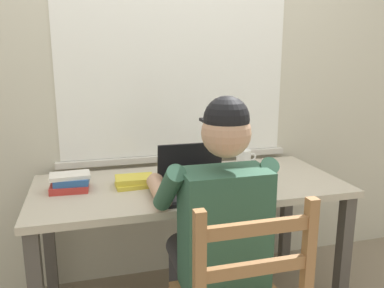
{
  "coord_description": "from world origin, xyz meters",
  "views": [
    {
      "loc": [
        -0.5,
        -1.88,
        1.39
      ],
      "look_at": [
        -0.0,
        -0.05,
        0.95
      ],
      "focal_mm": 36.49,
      "sensor_mm": 36.0,
      "label": 1
    }
  ],
  "objects_px": {
    "laptop": "(194,182)",
    "coffee_mug_white": "(244,158)",
    "book_stack_side": "(71,182)",
    "book_stack_main": "(135,181)",
    "coffee_mug_dark": "(249,175)",
    "desk": "(190,199)",
    "seated_person": "(215,225)",
    "landscape_photo_print": "(254,174)",
    "computer_mouse": "(246,191)"
  },
  "relations": [
    {
      "from": "laptop",
      "to": "coffee_mug_white",
      "type": "distance_m",
      "value": 0.54
    },
    {
      "from": "book_stack_side",
      "to": "book_stack_main",
      "type": "bearing_deg",
      "value": -4.49
    },
    {
      "from": "coffee_mug_white",
      "to": "coffee_mug_dark",
      "type": "height_order",
      "value": "coffee_mug_white"
    },
    {
      "from": "laptop",
      "to": "desk",
      "type": "bearing_deg",
      "value": 83.5
    },
    {
      "from": "seated_person",
      "to": "book_stack_side",
      "type": "height_order",
      "value": "seated_person"
    },
    {
      "from": "coffee_mug_white",
      "to": "landscape_photo_print",
      "type": "xyz_separation_m",
      "value": [
        0.0,
        -0.15,
        -0.05
      ]
    },
    {
      "from": "desk",
      "to": "book_stack_main",
      "type": "distance_m",
      "value": 0.31
    },
    {
      "from": "coffee_mug_dark",
      "to": "landscape_photo_print",
      "type": "height_order",
      "value": "coffee_mug_dark"
    },
    {
      "from": "coffee_mug_white",
      "to": "landscape_photo_print",
      "type": "height_order",
      "value": "coffee_mug_white"
    },
    {
      "from": "desk",
      "to": "seated_person",
      "type": "height_order",
      "value": "seated_person"
    },
    {
      "from": "book_stack_main",
      "to": "landscape_photo_print",
      "type": "bearing_deg",
      "value": 2.29
    },
    {
      "from": "computer_mouse",
      "to": "coffee_mug_white",
      "type": "height_order",
      "value": "coffee_mug_white"
    },
    {
      "from": "computer_mouse",
      "to": "seated_person",
      "type": "bearing_deg",
      "value": -140.48
    },
    {
      "from": "laptop",
      "to": "coffee_mug_dark",
      "type": "distance_m",
      "value": 0.32
    },
    {
      "from": "book_stack_main",
      "to": "landscape_photo_print",
      "type": "height_order",
      "value": "book_stack_main"
    },
    {
      "from": "seated_person",
      "to": "computer_mouse",
      "type": "xyz_separation_m",
      "value": [
        0.22,
        0.18,
        0.07
      ]
    },
    {
      "from": "seated_person",
      "to": "landscape_photo_print",
      "type": "relative_size",
      "value": 9.52
    },
    {
      "from": "desk",
      "to": "laptop",
      "type": "xyz_separation_m",
      "value": [
        -0.02,
        -0.15,
        0.15
      ]
    },
    {
      "from": "coffee_mug_dark",
      "to": "landscape_photo_print",
      "type": "distance_m",
      "value": 0.18
    },
    {
      "from": "seated_person",
      "to": "desk",
      "type": "bearing_deg",
      "value": 89.41
    },
    {
      "from": "seated_person",
      "to": "computer_mouse",
      "type": "height_order",
      "value": "seated_person"
    },
    {
      "from": "seated_person",
      "to": "coffee_mug_white",
      "type": "relative_size",
      "value": 9.95
    },
    {
      "from": "desk",
      "to": "coffee_mug_dark",
      "type": "height_order",
      "value": "coffee_mug_dark"
    },
    {
      "from": "laptop",
      "to": "coffee_mug_dark",
      "type": "relative_size",
      "value": 2.87
    },
    {
      "from": "book_stack_side",
      "to": "landscape_photo_print",
      "type": "relative_size",
      "value": 1.52
    },
    {
      "from": "desk",
      "to": "book_stack_side",
      "type": "xyz_separation_m",
      "value": [
        -0.6,
        0.05,
        0.13
      ]
    },
    {
      "from": "desk",
      "to": "book_stack_side",
      "type": "relative_size",
      "value": 8.11
    },
    {
      "from": "coffee_mug_white",
      "to": "coffee_mug_dark",
      "type": "xyz_separation_m",
      "value": [
        -0.1,
        -0.29,
        -0.01
      ]
    },
    {
      "from": "laptop",
      "to": "computer_mouse",
      "type": "distance_m",
      "value": 0.25
    },
    {
      "from": "desk",
      "to": "seated_person",
      "type": "distance_m",
      "value": 0.43
    },
    {
      "from": "laptop",
      "to": "book_stack_main",
      "type": "distance_m",
      "value": 0.32
    },
    {
      "from": "desk",
      "to": "book_stack_main",
      "type": "xyz_separation_m",
      "value": [
        -0.28,
        0.02,
        0.12
      ]
    },
    {
      "from": "desk",
      "to": "coffee_mug_dark",
      "type": "distance_m",
      "value": 0.34
    },
    {
      "from": "seated_person",
      "to": "coffee_mug_dark",
      "type": "distance_m",
      "value": 0.46
    },
    {
      "from": "computer_mouse",
      "to": "coffee_mug_dark",
      "type": "xyz_separation_m",
      "value": [
        0.08,
        0.15,
        0.03
      ]
    },
    {
      "from": "laptop",
      "to": "book_stack_side",
      "type": "xyz_separation_m",
      "value": [
        -0.58,
        0.2,
        -0.01
      ]
    },
    {
      "from": "coffee_mug_dark",
      "to": "coffee_mug_white",
      "type": "bearing_deg",
      "value": 72.08
    },
    {
      "from": "seated_person",
      "to": "coffee_mug_white",
      "type": "distance_m",
      "value": 0.75
    },
    {
      "from": "seated_person",
      "to": "landscape_photo_print",
      "type": "distance_m",
      "value": 0.62
    },
    {
      "from": "coffee_mug_dark",
      "to": "computer_mouse",
      "type": "bearing_deg",
      "value": -116.83
    },
    {
      "from": "laptop",
      "to": "book_stack_main",
      "type": "relative_size",
      "value": 1.65
    },
    {
      "from": "desk",
      "to": "computer_mouse",
      "type": "relative_size",
      "value": 15.99
    },
    {
      "from": "computer_mouse",
      "to": "landscape_photo_print",
      "type": "height_order",
      "value": "computer_mouse"
    },
    {
      "from": "seated_person",
      "to": "laptop",
      "type": "distance_m",
      "value": 0.29
    },
    {
      "from": "book_stack_side",
      "to": "computer_mouse",
      "type": "bearing_deg",
      "value": -19.77
    },
    {
      "from": "coffee_mug_dark",
      "to": "desk",
      "type": "bearing_deg",
      "value": 162.62
    },
    {
      "from": "computer_mouse",
      "to": "coffee_mug_dark",
      "type": "distance_m",
      "value": 0.17
    },
    {
      "from": "book_stack_main",
      "to": "book_stack_side",
      "type": "distance_m",
      "value": 0.31
    },
    {
      "from": "coffee_mug_white",
      "to": "landscape_photo_print",
      "type": "bearing_deg",
      "value": -89.64
    },
    {
      "from": "desk",
      "to": "laptop",
      "type": "distance_m",
      "value": 0.21
    }
  ]
}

